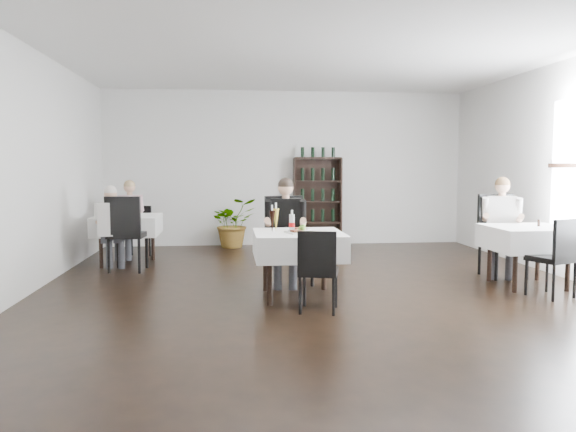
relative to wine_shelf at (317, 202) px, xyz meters
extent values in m
plane|color=black|center=(-0.60, -4.31, -0.85)|extent=(9.00, 9.00, 0.00)
plane|color=white|center=(-0.60, -4.31, 2.15)|extent=(9.00, 9.00, 0.00)
plane|color=white|center=(-0.60, 0.19, 0.65)|extent=(7.00, 0.00, 7.00)
plane|color=white|center=(-0.60, -8.81, 0.65)|extent=(7.00, 0.00, 7.00)
plane|color=white|center=(-4.10, -4.31, 0.65)|extent=(0.00, 9.00, 9.00)
cube|color=black|center=(0.00, 0.01, -0.75)|extent=(0.90, 0.28, 0.20)
cylinder|color=black|center=(-1.27, -4.68, -0.49)|extent=(0.06, 0.06, 0.71)
cylinder|color=black|center=(-1.27, -3.95, -0.49)|extent=(0.06, 0.06, 0.71)
cylinder|color=black|center=(-0.53, -4.68, -0.49)|extent=(0.06, 0.06, 0.71)
cylinder|color=black|center=(-0.53, -3.95, -0.49)|extent=(0.06, 0.06, 0.71)
cube|color=black|center=(-0.90, -4.31, -0.12)|extent=(0.85, 0.85, 0.04)
cube|color=white|center=(-0.90, -4.31, -0.23)|extent=(1.03, 1.03, 0.30)
cylinder|color=black|center=(-3.64, -2.15, -0.49)|extent=(0.06, 0.06, 0.71)
cylinder|color=black|center=(-3.64, -1.47, -0.49)|extent=(0.06, 0.06, 0.71)
cylinder|color=black|center=(-2.96, -2.15, -0.49)|extent=(0.06, 0.06, 0.71)
cylinder|color=black|center=(-2.96, -1.47, -0.49)|extent=(0.06, 0.06, 0.71)
cube|color=black|center=(-3.30, -1.81, -0.12)|extent=(0.80, 0.80, 0.04)
cube|color=white|center=(-3.30, -1.81, -0.23)|extent=(0.98, 0.98, 0.30)
cylinder|color=black|center=(1.76, -4.35, -0.49)|extent=(0.06, 0.06, 0.71)
cylinder|color=black|center=(1.76, -3.67, -0.49)|extent=(0.06, 0.06, 0.71)
cylinder|color=black|center=(2.44, -4.35, -0.49)|extent=(0.06, 0.06, 0.71)
cylinder|color=black|center=(2.44, -3.67, -0.49)|extent=(0.06, 0.06, 0.71)
cube|color=black|center=(2.10, -4.01, -0.12)|extent=(0.80, 0.80, 0.04)
cube|color=white|center=(2.10, -4.01, -0.23)|extent=(0.98, 0.98, 0.30)
imported|color=#20531C|center=(-1.64, -0.11, -0.38)|extent=(1.03, 0.96, 0.94)
cylinder|color=black|center=(-1.09, -3.85, -0.59)|extent=(0.04, 0.04, 0.52)
cylinder|color=black|center=(-1.20, -3.41, -0.59)|extent=(0.04, 0.04, 0.52)
cylinder|color=black|center=(-0.65, -3.75, -0.59)|extent=(0.04, 0.04, 0.52)
cylinder|color=black|center=(-0.76, -3.31, -0.59)|extent=(0.04, 0.04, 0.52)
cube|color=black|center=(-0.92, -3.58, -0.29)|extent=(0.63, 0.63, 0.08)
cube|color=black|center=(-0.98, -3.35, 0.02)|extent=(0.52, 0.18, 0.57)
cylinder|color=black|center=(-0.55, -4.86, -0.65)|extent=(0.03, 0.03, 0.40)
cylinder|color=black|center=(-0.64, -5.19, -0.65)|extent=(0.03, 0.03, 0.40)
cylinder|color=black|center=(-0.89, -4.77, -0.65)|extent=(0.03, 0.03, 0.40)
cylinder|color=black|center=(-0.98, -5.10, -0.65)|extent=(0.03, 0.03, 0.40)
cube|color=black|center=(-0.76, -4.98, -0.42)|extent=(0.49, 0.49, 0.06)
cube|color=black|center=(-0.81, -5.16, -0.19)|extent=(0.40, 0.14, 0.43)
cylinder|color=black|center=(-3.52, -1.24, -0.65)|extent=(0.03, 0.03, 0.40)
cylinder|color=black|center=(-3.39, -0.92, -0.65)|extent=(0.03, 0.03, 0.40)
cylinder|color=black|center=(-3.19, -1.37, -0.65)|extent=(0.03, 0.03, 0.40)
cylinder|color=black|center=(-3.07, -1.05, -0.65)|extent=(0.03, 0.03, 0.40)
cube|color=black|center=(-3.29, -1.14, -0.43)|extent=(0.51, 0.51, 0.06)
cube|color=black|center=(-3.23, -0.98, -0.19)|extent=(0.38, 0.18, 0.43)
cylinder|color=black|center=(-2.95, -2.19, -0.59)|extent=(0.04, 0.04, 0.51)
cylinder|color=black|center=(-3.00, -2.63, -0.59)|extent=(0.04, 0.04, 0.51)
cylinder|color=black|center=(-3.39, -2.15, -0.59)|extent=(0.04, 0.04, 0.51)
cylinder|color=black|center=(-3.44, -2.58, -0.59)|extent=(0.04, 0.04, 0.51)
cube|color=black|center=(-3.20, -2.39, -0.31)|extent=(0.56, 0.56, 0.08)
cube|color=black|center=(-3.22, -2.62, -0.01)|extent=(0.51, 0.11, 0.55)
cylinder|color=black|center=(1.87, -3.65, -0.59)|extent=(0.04, 0.04, 0.52)
cylinder|color=black|center=(1.84, -3.20, -0.59)|extent=(0.04, 0.04, 0.52)
cylinder|color=black|center=(2.32, -3.62, -0.59)|extent=(0.04, 0.04, 0.52)
cylinder|color=black|center=(2.29, -3.17, -0.59)|extent=(0.04, 0.04, 0.52)
cube|color=black|center=(2.08, -3.41, -0.29)|extent=(0.55, 0.55, 0.08)
cube|color=black|center=(2.07, -3.17, 0.02)|extent=(0.53, 0.09, 0.57)
cylinder|color=black|center=(2.17, -4.37, -0.63)|extent=(0.03, 0.03, 0.43)
cylinder|color=black|center=(2.30, -4.71, -0.63)|extent=(0.03, 0.03, 0.43)
cylinder|color=black|center=(1.82, -4.50, -0.63)|extent=(0.03, 0.03, 0.43)
cylinder|color=black|center=(1.96, -4.85, -0.63)|extent=(0.03, 0.03, 0.43)
cube|color=black|center=(2.06, -4.61, -0.39)|extent=(0.56, 0.56, 0.07)
cube|color=black|center=(2.13, -4.79, -0.14)|extent=(0.41, 0.20, 0.46)
cube|color=#3C3D44|center=(-1.09, -3.73, -0.31)|extent=(0.18, 0.42, 0.13)
cylinder|color=#3C3D44|center=(-1.11, -3.90, -0.61)|extent=(0.11, 0.11, 0.47)
cube|color=#3C3D44|center=(-0.90, -3.75, -0.31)|extent=(0.18, 0.42, 0.13)
cylinder|color=#3C3D44|center=(-0.92, -3.92, -0.61)|extent=(0.11, 0.11, 0.47)
cube|color=black|center=(-0.97, -3.56, 0.01)|extent=(0.41, 0.26, 0.53)
cylinder|color=tan|center=(-1.22, -3.79, -0.01)|extent=(0.11, 0.31, 0.15)
cylinder|color=tan|center=(-0.78, -3.84, -0.01)|extent=(0.11, 0.31, 0.15)
sphere|color=tan|center=(-0.98, -3.57, 0.42)|extent=(0.20, 0.20, 0.20)
sphere|color=black|center=(-0.98, -3.57, 0.45)|extent=(0.20, 0.20, 0.20)
cube|color=#3C3D44|center=(-3.50, -1.27, -0.34)|extent=(0.21, 0.40, 0.13)
cylinder|color=#3C3D44|center=(-3.54, -1.43, -0.62)|extent=(0.10, 0.10, 0.45)
cube|color=#3C3D44|center=(-3.32, -1.31, -0.34)|extent=(0.21, 0.40, 0.13)
cylinder|color=#3C3D44|center=(-3.36, -1.47, -0.62)|extent=(0.10, 0.10, 0.45)
cube|color=beige|center=(-3.37, -1.12, -0.04)|extent=(0.40, 0.28, 0.50)
cylinder|color=tan|center=(-3.63, -1.31, -0.06)|extent=(0.14, 0.29, 0.14)
cylinder|color=tan|center=(-3.22, -1.41, -0.06)|extent=(0.14, 0.29, 0.14)
sphere|color=tan|center=(-3.37, -1.14, 0.34)|extent=(0.19, 0.19, 0.19)
sphere|color=olive|center=(-3.37, -1.14, 0.37)|extent=(0.19, 0.19, 0.19)
cube|color=#3C3D44|center=(-3.32, -2.36, -0.36)|extent=(0.14, 0.37, 0.12)
cylinder|color=#3C3D44|center=(-3.33, -2.20, -0.63)|extent=(0.10, 0.10, 0.43)
cube|color=#3C3D44|center=(-3.50, -2.37, -0.36)|extent=(0.14, 0.37, 0.12)
cylinder|color=#3C3D44|center=(-3.51, -2.21, -0.63)|extent=(0.10, 0.10, 0.43)
cube|color=silver|center=(-3.40, -2.53, -0.07)|extent=(0.36, 0.21, 0.48)
cylinder|color=tan|center=(-3.22, -2.28, -0.08)|extent=(0.09, 0.28, 0.14)
cylinder|color=tan|center=(-3.62, -2.31, -0.08)|extent=(0.09, 0.28, 0.14)
sphere|color=tan|center=(-3.40, -2.51, 0.30)|extent=(0.18, 0.18, 0.18)
sphere|color=beige|center=(-3.40, -2.51, 0.33)|extent=(0.18, 0.18, 0.18)
cube|color=#3C3D44|center=(1.95, -3.40, -0.31)|extent=(0.28, 0.43, 0.14)
cylinder|color=#3C3D44|center=(1.89, -3.56, -0.61)|extent=(0.11, 0.11, 0.47)
cube|color=#3C3D44|center=(2.13, -3.47, -0.31)|extent=(0.28, 0.43, 0.14)
cylinder|color=#3C3D44|center=(2.06, -3.63, -0.61)|extent=(0.11, 0.11, 0.47)
cube|color=silver|center=(2.11, -3.26, 0.01)|extent=(0.44, 0.34, 0.53)
cylinder|color=tan|center=(1.81, -3.42, -0.01)|extent=(0.19, 0.31, 0.15)
cylinder|color=tan|center=(2.22, -3.59, -0.01)|extent=(0.19, 0.31, 0.15)
sphere|color=tan|center=(2.10, -3.28, 0.42)|extent=(0.20, 0.20, 0.20)
sphere|color=brown|center=(2.10, -3.28, 0.45)|extent=(0.20, 0.20, 0.20)
cube|color=white|center=(-0.87, -4.15, -0.07)|extent=(0.29, 0.29, 0.02)
cube|color=#532417|center=(-0.90, -4.17, -0.05)|extent=(0.10, 0.09, 0.02)
sphere|color=#3C681B|center=(-0.81, -4.12, -0.03)|extent=(0.05, 0.05, 0.05)
cube|color=olive|center=(-0.85, -4.21, -0.05)|extent=(0.10, 0.10, 0.02)
cube|color=white|center=(-0.92, -4.42, -0.07)|extent=(0.31, 0.31, 0.02)
cube|color=#532417|center=(-0.95, -4.44, -0.05)|extent=(0.12, 0.12, 0.02)
sphere|color=#3C681B|center=(-0.86, -4.39, -0.03)|extent=(0.06, 0.06, 0.06)
cube|color=olive|center=(-0.90, -4.48, -0.05)|extent=(0.09, 0.07, 0.02)
cone|color=black|center=(-1.21, -4.32, 0.05)|extent=(0.08, 0.08, 0.26)
cylinder|color=silver|center=(-1.21, -4.32, 0.21)|extent=(0.02, 0.02, 0.06)
cone|color=gold|center=(-1.16, -4.23, 0.06)|extent=(0.08, 0.08, 0.27)
cylinder|color=silver|center=(-1.16, -4.23, 0.23)|extent=(0.02, 0.02, 0.07)
cylinder|color=silver|center=(-0.98, -4.34, 0.03)|extent=(0.06, 0.06, 0.21)
cylinder|color=#A5090A|center=(-0.98, -4.34, 0.01)|extent=(0.07, 0.07, 0.05)
cylinder|color=silver|center=(-0.98, -4.34, 0.16)|extent=(0.03, 0.03, 0.05)
cube|color=black|center=(-0.66, -4.54, -0.07)|extent=(0.21, 0.18, 0.01)
cylinder|color=silver|center=(-0.68, -4.54, -0.06)|extent=(0.06, 0.19, 0.01)
cylinder|color=silver|center=(-0.64, -4.54, -0.06)|extent=(0.07, 0.19, 0.01)
cylinder|color=black|center=(2.25, -3.99, -0.03)|extent=(0.04, 0.04, 0.09)
camera|label=1|loc=(-1.69, -10.79, 0.68)|focal=35.00mm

